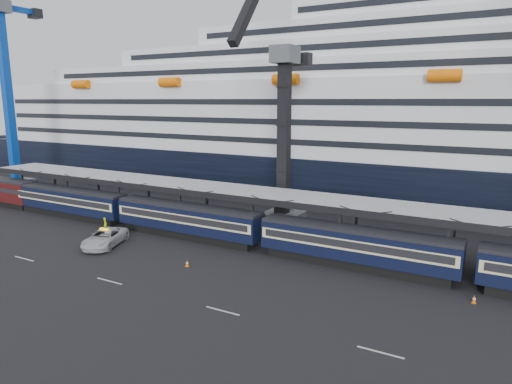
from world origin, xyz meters
The scene contains 12 objects.
ground centered at (0.00, 0.00, 0.00)m, with size 260.00×260.00×0.00m, color black.
train centered at (-4.65, 10.00, 2.20)m, with size 133.05×3.00×4.05m.
canopy centered at (0.00, 14.00, 5.25)m, with size 130.00×6.25×5.53m.
cruise_ship centered at (-1.08, 45.99, 12.34)m, with size 214.09×28.84×34.00m.
crane_blue centered at (-72.00, 17.55, 18.23)m, with size 4.50×19.91×52.01m.
crane_dark_near centered at (-20.00, 18.59, 11.93)m, with size 4.50×17.75×35.08m.
pickup_truck centered at (-33.99, 2.98, 0.92)m, with size 3.05×6.62×1.84m, color #B7B9BF.
worker centered at (-38.75, 7.45, 0.80)m, with size 0.58×0.38×1.59m, color #BDE50C.
traffic_cone_a centered at (-36.13, 2.39, 0.36)m, with size 0.36×0.36×0.73m.
traffic_cone_b centered at (-35.48, 4.79, 0.42)m, with size 0.43×0.43×0.85m.
traffic_cone_c centered at (-22.20, 2.29, 0.33)m, with size 0.34×0.34×0.67m.
traffic_cone_d centered at (2.66, 6.84, 0.34)m, with size 0.34×0.34×0.68m.
Camera 1 is at (3.91, -30.97, 15.80)m, focal length 32.00 mm.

